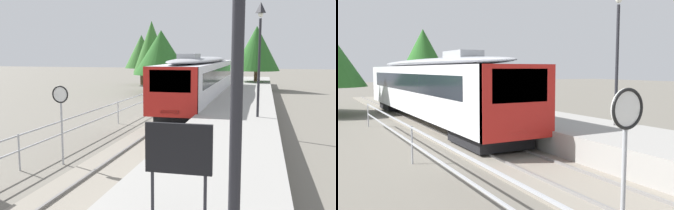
% 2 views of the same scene
% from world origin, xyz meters
% --- Properties ---
extents(ground_plane, '(160.00, 160.00, 0.00)m').
position_xyz_m(ground_plane, '(-3.00, 22.00, 0.00)').
color(ground_plane, '#6B665B').
extents(track_rails, '(3.20, 60.00, 0.14)m').
position_xyz_m(track_rails, '(0.00, 22.00, 0.03)').
color(track_rails, gray).
rests_on(track_rails, ground).
extents(commuter_train, '(2.82, 20.01, 3.74)m').
position_xyz_m(commuter_train, '(0.00, 29.58, 2.15)').
color(commuter_train, silver).
rests_on(commuter_train, track_rails).
extents(station_platform, '(3.90, 60.00, 0.90)m').
position_xyz_m(station_platform, '(3.25, 22.00, 0.45)').
color(station_platform, '#999691').
rests_on(station_platform, ground).
extents(platform_lamp_mid_platform, '(0.34, 0.34, 5.35)m').
position_xyz_m(platform_lamp_mid_platform, '(4.30, 19.68, 4.62)').
color(platform_lamp_mid_platform, '#232328').
rests_on(platform_lamp_mid_platform, station_platform).
extents(platform_notice_board, '(1.20, 0.08, 1.80)m').
position_xyz_m(platform_notice_board, '(3.14, 7.49, 2.19)').
color(platform_notice_board, '#232328').
rests_on(platform_notice_board, station_platform).
extents(speed_limit_sign, '(0.61, 0.10, 2.81)m').
position_xyz_m(speed_limit_sign, '(-2.26, 12.98, 2.12)').
color(speed_limit_sign, '#9EA0A5').
rests_on(speed_limit_sign, ground).
extents(carpark_fence, '(0.06, 36.06, 1.25)m').
position_xyz_m(carpark_fence, '(-3.30, 12.00, 0.91)').
color(carpark_fence, '#9EA0A5').
rests_on(carpark_fence, ground).
extents(tree_behind_carpark, '(4.90, 4.90, 6.77)m').
position_xyz_m(tree_behind_carpark, '(3.67, 43.25, 4.41)').
color(tree_behind_carpark, brown).
rests_on(tree_behind_carpark, ground).
extents(tree_behind_station_far, '(3.84, 3.84, 7.20)m').
position_xyz_m(tree_behind_station_far, '(-6.81, 39.60, 4.55)').
color(tree_behind_station_far, brown).
rests_on(tree_behind_station_far, ground).
extents(tree_distant_left, '(5.29, 5.29, 6.06)m').
position_xyz_m(tree_distant_left, '(-4.96, 36.45, 3.98)').
color(tree_distant_left, brown).
rests_on(tree_distant_left, ground).
extents(tree_distant_centre, '(4.10, 4.10, 6.15)m').
position_xyz_m(tree_distant_centre, '(-10.24, 46.76, 4.11)').
color(tree_distant_centre, brown).
rests_on(tree_distant_centre, ground).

